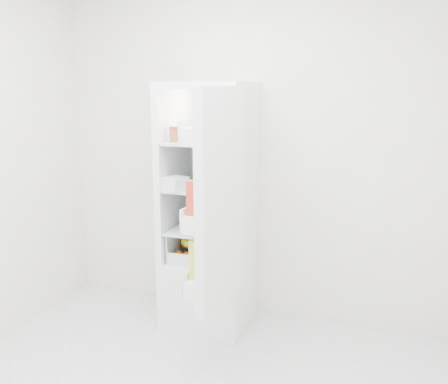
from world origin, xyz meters
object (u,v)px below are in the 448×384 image
at_px(fridge_door, 217,202).
at_px(refrigerator, 211,236).
at_px(red_cabbage, 222,219).
at_px(mushroom_bowl, 195,218).

bearing_deg(fridge_door, refrigerator, 27.87).
bearing_deg(red_cabbage, fridge_door, -73.80).
xyz_separation_m(red_cabbage, fridge_door, (0.17, -0.58, 0.27)).
height_order(refrigerator, red_cabbage, refrigerator).
distance_m(red_cabbage, fridge_door, 0.66).
height_order(refrigerator, mushroom_bowl, refrigerator).
bearing_deg(mushroom_bowl, refrigerator, -13.81).
bearing_deg(mushroom_bowl, red_cabbage, -20.44).
relative_size(red_cabbage, fridge_door, 0.11).
bearing_deg(mushroom_bowl, fridge_door, -57.92).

